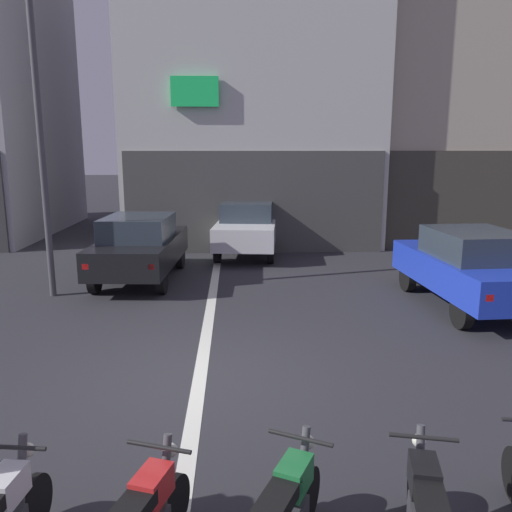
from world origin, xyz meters
name	(u,v)px	position (x,y,z in m)	size (l,w,h in m)	color
ground_plane	(200,380)	(0.00, 0.00, 0.00)	(120.00, 120.00, 0.00)	#2B2B30
lane_centre_line	(215,278)	(0.00, 6.00, 0.00)	(0.20, 18.00, 0.01)	silver
building_mid_block	(250,94)	(1.15, 13.82, 5.34)	(8.45, 9.27, 10.69)	silver
car_black_crossing_near	(140,246)	(-1.86, 5.87, 0.89)	(1.99, 4.19, 1.64)	black
car_blue_parked_kerbside	(470,266)	(5.39, 3.29, 0.89)	(1.99, 4.19, 1.64)	black
car_white_down_street	(247,226)	(0.91, 9.07, 0.89)	(2.14, 4.25, 1.64)	black
street_lamp	(38,108)	(-3.60, 4.50, 4.10)	(0.36, 0.36, 6.73)	#47474C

